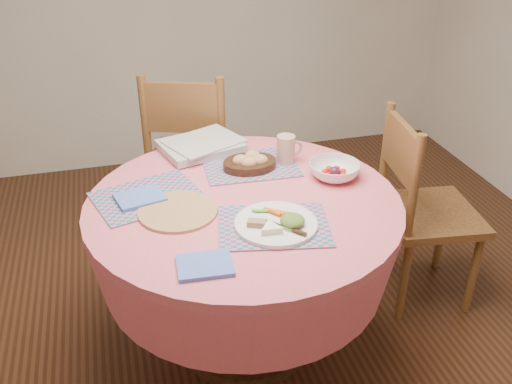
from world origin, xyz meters
TOP-DOWN VIEW (x-y plane):
  - ground at (0.00, 0.00)m, footprint 4.00×4.00m
  - dining_table at (0.00, 0.00)m, footprint 1.24×1.24m
  - chair_right at (0.89, 0.15)m, footprint 0.47×0.49m
  - chair_back at (-0.07, 0.92)m, footprint 0.59×0.58m
  - placemat_front at (0.06, -0.21)m, footprint 0.45×0.37m
  - placemat_left at (-0.36, 0.12)m, footprint 0.47×0.40m
  - placemat_back at (0.10, 0.28)m, footprint 0.41×0.32m
  - wicker_trivet at (-0.26, -0.02)m, footprint 0.30×0.30m
  - napkin_near at (-0.23, -0.39)m, footprint 0.19×0.15m
  - napkin_far at (-0.39, 0.10)m, footprint 0.21×0.18m
  - dinner_plate at (0.07, -0.22)m, footprint 0.30×0.30m
  - bread_bowl at (0.09, 0.25)m, footprint 0.23×0.23m
  - latte_mug at (0.26, 0.27)m, footprint 0.12×0.08m
  - fruit_bowl at (0.41, 0.09)m, footprint 0.27×0.27m
  - newspaper_stack at (-0.08, 0.49)m, footprint 0.42×0.36m

SIDE VIEW (x-z plane):
  - ground at x=0.00m, z-range 0.00..0.00m
  - chair_right at x=0.89m, z-range 0.02..0.97m
  - chair_back at x=-0.07m, z-range 0.02..1.04m
  - dining_table at x=0.00m, z-range 0.18..0.93m
  - placemat_front at x=0.06m, z-range 0.75..0.76m
  - placemat_left at x=-0.36m, z-range 0.75..0.76m
  - placemat_back at x=0.10m, z-range 0.75..0.76m
  - wicker_trivet at x=-0.26m, z-range 0.75..0.76m
  - napkin_near at x=-0.23m, z-range 0.75..0.76m
  - napkin_far at x=-0.39m, z-range 0.76..0.77m
  - dinner_plate at x=0.07m, z-range 0.74..0.80m
  - newspaper_stack at x=-0.08m, z-range 0.76..0.80m
  - fruit_bowl at x=0.41m, z-range 0.75..0.82m
  - bread_bowl at x=0.09m, z-range 0.75..0.82m
  - latte_mug at x=0.26m, z-range 0.76..0.88m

